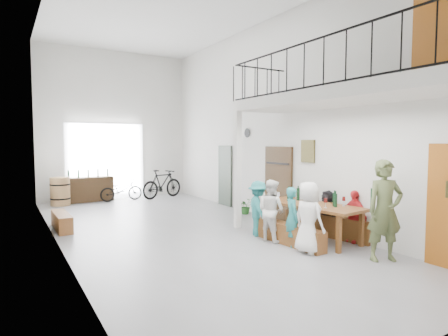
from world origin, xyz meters
TOP-DOWN VIEW (x-y plane):
  - floor at (0.00, 0.00)m, footprint 12.00×12.00m
  - room_walls at (0.00, 0.00)m, footprint 12.00×12.00m
  - gateway_portal at (-0.40, 5.94)m, footprint 2.80×0.08m
  - right_wall_decor at (2.70, -1.87)m, footprint 0.07×8.28m
  - balcony at (1.98, -3.13)m, footprint 1.52×5.62m
  - tasting_table at (2.04, -2.27)m, footprint 1.18×2.33m
  - bench_inner at (1.38, -2.28)m, footprint 0.39×1.84m
  - bench_wall at (2.57, -2.20)m, footprint 0.71×2.13m
  - tableware at (2.06, -2.24)m, footprint 0.82×1.30m
  - side_bench at (-2.50, 1.54)m, footprint 0.33×1.43m
  - oak_barrel at (-2.06, 5.31)m, footprint 0.64×0.64m
  - serving_counter at (-1.08, 5.65)m, footprint 1.69×0.59m
  - counter_bottles at (-1.08, 5.65)m, footprint 1.41×0.18m
  - guest_left_a at (1.30, -2.95)m, footprint 0.48×0.70m
  - guest_left_b at (1.35, -2.43)m, footprint 0.44×0.52m
  - guest_left_c at (1.24, -1.87)m, footprint 0.61×0.72m
  - guest_left_d at (1.25, -1.39)m, footprint 0.70×0.92m
  - guest_right_a at (2.67, -2.87)m, footprint 0.32×0.67m
  - guest_right_b at (2.59, -2.19)m, footprint 0.53×1.01m
  - guest_right_c at (2.55, -1.52)m, footprint 0.58×0.68m
  - host_standing at (2.15, -3.98)m, footprint 0.78×0.66m
  - potted_plant at (2.45, 0.89)m, footprint 0.45×0.40m
  - bicycle_near at (-0.03, 5.23)m, footprint 1.53×0.56m
  - bicycle_far at (1.48, 5.09)m, footprint 1.87×1.03m

SIDE VIEW (x-z plane):
  - floor at x=0.00m, z-range 0.00..0.00m
  - side_bench at x=-2.50m, z-range 0.00..0.40m
  - bench_inner at x=1.38m, z-range 0.00..0.42m
  - potted_plant at x=2.45m, z-range 0.00..0.47m
  - bench_wall at x=2.57m, z-range 0.00..0.49m
  - bicycle_near at x=-0.03m, z-range 0.00..0.80m
  - serving_counter at x=-1.08m, z-range 0.00..0.87m
  - oak_barrel at x=-2.06m, z-range 0.00..0.94m
  - guest_right_b at x=2.59m, z-range 0.00..1.04m
  - bicycle_far at x=1.48m, z-range 0.00..1.08m
  - guest_right_a at x=2.67m, z-range 0.00..1.11m
  - guest_right_c at x=2.55m, z-range 0.00..1.18m
  - guest_left_b at x=1.35m, z-range 0.00..1.21m
  - guest_left_d at x=1.25m, z-range 0.00..1.25m
  - guest_left_c at x=1.24m, z-range 0.00..1.32m
  - guest_left_a at x=1.30m, z-range 0.00..1.37m
  - tasting_table at x=2.04m, z-range 0.31..1.10m
  - host_standing at x=2.15m, z-range 0.00..1.82m
  - tableware at x=2.06m, z-range 0.75..1.10m
  - counter_bottles at x=-1.08m, z-range 0.87..1.15m
  - gateway_portal at x=-0.40m, z-range 0.00..2.80m
  - right_wall_decor at x=2.70m, z-range -0.80..4.28m
  - balcony at x=1.98m, z-range 0.97..4.96m
  - room_walls at x=0.00m, z-range -2.45..9.55m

